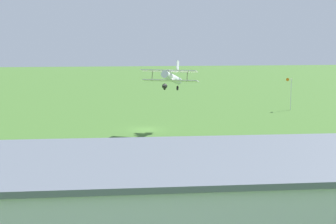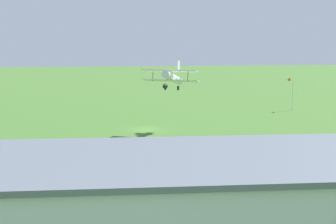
# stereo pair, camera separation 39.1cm
# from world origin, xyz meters

# --- Properties ---
(ground_plane) EXTENTS (400.00, 400.00, 0.00)m
(ground_plane) POSITION_xyz_m (0.00, 0.00, 0.00)
(ground_plane) COLOR #3D6628
(hangar) EXTENTS (37.06, 14.12, 5.75)m
(hangar) POSITION_xyz_m (2.60, 40.37, 2.89)
(hangar) COLOR silver
(hangar) RESTS_ON ground_plane
(biplane) EXTENTS (8.09, 7.80, 4.14)m
(biplane) POSITION_xyz_m (-3.44, 3.41, 7.99)
(biplane) COLOR silver
(person_beside_truck) EXTENTS (0.45, 0.45, 1.59)m
(person_beside_truck) POSITION_xyz_m (-14.39, 29.77, 0.79)
(person_beside_truck) COLOR #72338C
(person_beside_truck) RESTS_ON ground_plane
(windsock) EXTENTS (1.34, 1.43, 6.26)m
(windsock) POSITION_xyz_m (-29.27, -16.59, 5.50)
(windsock) COLOR silver
(windsock) RESTS_ON ground_plane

